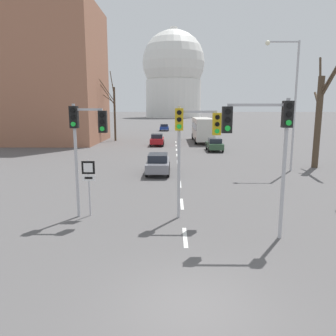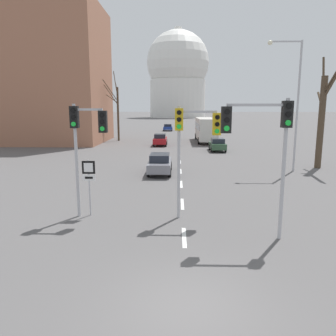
{
  "view_description": "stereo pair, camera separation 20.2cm",
  "coord_description": "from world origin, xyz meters",
  "px_view_note": "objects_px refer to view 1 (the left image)",
  "views": [
    {
      "loc": [
        -0.51,
        -7.52,
        4.97
      ],
      "look_at": [
        -0.7,
        7.13,
        2.27
      ],
      "focal_mm": 35.0,
      "sensor_mm": 36.0,
      "label": 1
    },
    {
      "loc": [
        -0.3,
        -7.52,
        4.97
      ],
      "look_at": [
        -0.7,
        7.13,
        2.27
      ],
      "focal_mm": 35.0,
      "sensor_mm": 36.0,
      "label": 2
    }
  ],
  "objects_px": {
    "route_sign_post": "(89,178)",
    "sedan_far_left": "(157,140)",
    "sedan_near_left": "(158,163)",
    "traffic_signal_near_right": "(266,133)",
    "sedan_near_right": "(215,144)",
    "street_lamp_right": "(290,94)",
    "city_bus": "(202,128)",
    "traffic_signal_centre_tall": "(192,134)",
    "traffic_signal_near_left": "(84,133)",
    "sedan_mid_centre": "(164,127)"
  },
  "relations": [
    {
      "from": "route_sign_post",
      "to": "sedan_far_left",
      "type": "xyz_separation_m",
      "value": [
        1.81,
        28.82,
        -0.99
      ]
    },
    {
      "from": "traffic_signal_near_right",
      "to": "sedan_far_left",
      "type": "distance_m",
      "value": 32.02
    },
    {
      "from": "street_lamp_right",
      "to": "sedan_far_left",
      "type": "relative_size",
      "value": 2.45
    },
    {
      "from": "sedan_near_left",
      "to": "sedan_far_left",
      "type": "xyz_separation_m",
      "value": [
        -0.94,
        18.8,
        0.01
      ]
    },
    {
      "from": "traffic_signal_centre_tall",
      "to": "city_bus",
      "type": "distance_m",
      "value": 34.27
    },
    {
      "from": "sedan_near_right",
      "to": "sedan_far_left",
      "type": "distance_m",
      "value": 8.82
    },
    {
      "from": "route_sign_post",
      "to": "sedan_far_left",
      "type": "relative_size",
      "value": 0.65
    },
    {
      "from": "route_sign_post",
      "to": "city_bus",
      "type": "relative_size",
      "value": 0.24
    },
    {
      "from": "sedan_near_right",
      "to": "street_lamp_right",
      "type": "bearing_deg",
      "value": -71.28
    },
    {
      "from": "traffic_signal_near_left",
      "to": "street_lamp_right",
      "type": "relative_size",
      "value": 0.52
    },
    {
      "from": "traffic_signal_near_right",
      "to": "sedan_far_left",
      "type": "xyz_separation_m",
      "value": [
        -5.44,
        31.38,
        -3.24
      ]
    },
    {
      "from": "traffic_signal_near_left",
      "to": "traffic_signal_centre_tall",
      "type": "distance_m",
      "value": 4.76
    },
    {
      "from": "traffic_signal_near_right",
      "to": "sedan_near_right",
      "type": "height_order",
      "value": "traffic_signal_near_right"
    },
    {
      "from": "sedan_near_right",
      "to": "city_bus",
      "type": "height_order",
      "value": "city_bus"
    },
    {
      "from": "street_lamp_right",
      "to": "sedan_near_right",
      "type": "bearing_deg",
      "value": 108.72
    },
    {
      "from": "traffic_signal_near_left",
      "to": "traffic_signal_centre_tall",
      "type": "bearing_deg",
      "value": -0.83
    },
    {
      "from": "sedan_mid_centre",
      "to": "route_sign_post",
      "type": "bearing_deg",
      "value": -92.06
    },
    {
      "from": "city_bus",
      "to": "route_sign_post",
      "type": "bearing_deg",
      "value": -103.74
    },
    {
      "from": "traffic_signal_near_left",
      "to": "traffic_signal_near_right",
      "type": "xyz_separation_m",
      "value": [
        7.32,
        -2.43,
        0.16
      ]
    },
    {
      "from": "sedan_near_right",
      "to": "sedan_far_left",
      "type": "bearing_deg",
      "value": 141.96
    },
    {
      "from": "traffic_signal_centre_tall",
      "to": "route_sign_post",
      "type": "relative_size",
      "value": 1.92
    },
    {
      "from": "route_sign_post",
      "to": "sedan_near_right",
      "type": "bearing_deg",
      "value": 69.46
    },
    {
      "from": "city_bus",
      "to": "traffic_signal_centre_tall",
      "type": "bearing_deg",
      "value": -95.99
    },
    {
      "from": "sedan_mid_centre",
      "to": "city_bus",
      "type": "relative_size",
      "value": 0.4
    },
    {
      "from": "traffic_signal_near_left",
      "to": "city_bus",
      "type": "height_order",
      "value": "traffic_signal_near_left"
    },
    {
      "from": "sedan_near_left",
      "to": "traffic_signal_centre_tall",
      "type": "bearing_deg",
      "value": -79.22
    },
    {
      "from": "sedan_near_right",
      "to": "traffic_signal_near_right",
      "type": "bearing_deg",
      "value": -93.31
    },
    {
      "from": "city_bus",
      "to": "sedan_near_left",
      "type": "bearing_deg",
      "value": -103.04
    },
    {
      "from": "traffic_signal_centre_tall",
      "to": "sedan_near_left",
      "type": "distance_m",
      "value": 10.84
    },
    {
      "from": "sedan_near_left",
      "to": "city_bus",
      "type": "height_order",
      "value": "city_bus"
    },
    {
      "from": "traffic_signal_near_right",
      "to": "sedan_far_left",
      "type": "height_order",
      "value": "traffic_signal_near_right"
    },
    {
      "from": "traffic_signal_centre_tall",
      "to": "sedan_far_left",
      "type": "relative_size",
      "value": 1.25
    },
    {
      "from": "street_lamp_right",
      "to": "sedan_near_right",
      "type": "distance_m",
      "value": 13.87
    },
    {
      "from": "route_sign_post",
      "to": "traffic_signal_centre_tall",
      "type": "bearing_deg",
      "value": -2.53
    },
    {
      "from": "street_lamp_right",
      "to": "sedan_far_left",
      "type": "distance_m",
      "value": 21.43
    },
    {
      "from": "sedan_near_left",
      "to": "sedan_mid_centre",
      "type": "xyz_separation_m",
      "value": [
        -0.69,
        47.36,
        -0.03
      ]
    },
    {
      "from": "traffic_signal_near_left",
      "to": "traffic_signal_near_right",
      "type": "relative_size",
      "value": 0.97
    },
    {
      "from": "traffic_signal_near_left",
      "to": "sedan_near_left",
      "type": "relative_size",
      "value": 1.16
    },
    {
      "from": "street_lamp_right",
      "to": "sedan_mid_centre",
      "type": "distance_m",
      "value": 47.69
    },
    {
      "from": "street_lamp_right",
      "to": "sedan_mid_centre",
      "type": "xyz_separation_m",
      "value": [
        -10.82,
        46.15,
        -5.24
      ]
    },
    {
      "from": "traffic_signal_near_right",
      "to": "sedan_near_right",
      "type": "distance_m",
      "value": 26.2
    },
    {
      "from": "sedan_near_right",
      "to": "sedan_near_left",
      "type": "bearing_deg",
      "value": -114.2
    },
    {
      "from": "traffic_signal_near_right",
      "to": "city_bus",
      "type": "distance_m",
      "value": 36.46
    },
    {
      "from": "sedan_near_left",
      "to": "street_lamp_right",
      "type": "bearing_deg",
      "value": 6.79
    },
    {
      "from": "route_sign_post",
      "to": "city_bus",
      "type": "height_order",
      "value": "city_bus"
    },
    {
      "from": "traffic_signal_centre_tall",
      "to": "street_lamp_right",
      "type": "relative_size",
      "value": 0.51
    },
    {
      "from": "traffic_signal_near_right",
      "to": "traffic_signal_centre_tall",
      "type": "bearing_deg",
      "value": 137.33
    },
    {
      "from": "traffic_signal_near_left",
      "to": "traffic_signal_near_right",
      "type": "bearing_deg",
      "value": -18.35
    },
    {
      "from": "traffic_signal_near_right",
      "to": "traffic_signal_near_left",
      "type": "bearing_deg",
      "value": 161.65
    },
    {
      "from": "traffic_signal_centre_tall",
      "to": "sedan_near_right",
      "type": "bearing_deg",
      "value": 80.23
    }
  ]
}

